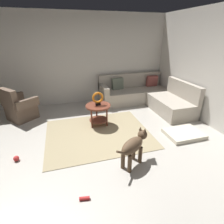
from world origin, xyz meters
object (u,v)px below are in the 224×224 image
(dog_toy_ball, at_px, (16,158))
(dog_toy_rope, at_px, (85,198))
(side_table, at_px, (98,110))
(sectional_couch, at_px, (146,96))
(dog_bed_mat, at_px, (184,134))
(armchair, at_px, (19,108))
(dog, at_px, (134,146))
(torus_sculpture, at_px, (98,98))

(dog_toy_ball, height_order, dog_toy_rope, dog_toy_ball)
(side_table, distance_m, dog_toy_rope, 2.20)
(side_table, distance_m, dog_toy_ball, 1.97)
(sectional_couch, height_order, side_table, sectional_couch)
(side_table, relative_size, dog_toy_rope, 4.21)
(sectional_couch, bearing_deg, dog_bed_mat, -90.16)
(dog_bed_mat, distance_m, dog_toy_ball, 3.45)
(armchair, relative_size, side_table, 1.66)
(sectional_couch, xyz_separation_m, dog, (-1.46, -2.48, 0.09))
(side_table, bearing_deg, dog, -80.14)
(sectional_couch, height_order, torus_sculpture, sectional_couch)
(dog_toy_ball, bearing_deg, sectional_couch, 27.87)
(dog_bed_mat, bearing_deg, dog, -159.58)
(armchair, distance_m, side_table, 2.12)
(side_table, height_order, dog_toy_rope, side_table)
(sectional_couch, distance_m, dog_bed_mat, 1.96)
(torus_sculpture, relative_size, dog, 0.44)
(dog, bearing_deg, dog_toy_rope, -94.13)
(side_table, distance_m, dog_bed_mat, 2.04)
(torus_sculpture, distance_m, dog, 1.62)
(sectional_couch, bearing_deg, side_table, -152.07)
(torus_sculpture, xyz_separation_m, dog_toy_rope, (-0.65, -2.06, -0.69))
(armchair, relative_size, dog_toy_rope, 7.01)
(armchair, xyz_separation_m, dog_toy_ball, (0.20, -1.82, -0.27))
(sectional_couch, height_order, dog, sectional_couch)
(dog_toy_rope, bearing_deg, sectional_couch, 51.29)
(sectional_couch, height_order, armchair, same)
(armchair, height_order, torus_sculpture, armchair)
(side_table, height_order, dog_bed_mat, side_table)
(side_table, xyz_separation_m, torus_sculpture, (-0.00, -0.00, 0.29))
(armchair, relative_size, dog, 1.34)
(torus_sculpture, height_order, dog_bed_mat, torus_sculpture)
(side_table, distance_m, torus_sculpture, 0.29)
(armchair, xyz_separation_m, dog_bed_mat, (3.65, -1.93, -0.28))
(dog, xyz_separation_m, dog_toy_ball, (-1.99, 0.66, -0.33))
(dog_toy_ball, relative_size, dog_toy_rope, 0.69)
(armchair, xyz_separation_m, dog, (2.19, -2.48, 0.05))
(side_table, height_order, dog_toy_ball, side_table)
(dog_toy_ball, bearing_deg, dog_toy_rope, -47.46)
(sectional_couch, relative_size, dog, 3.02)
(armchair, relative_size, dog_bed_mat, 1.25)
(sectional_couch, relative_size, dog_toy_ball, 22.78)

